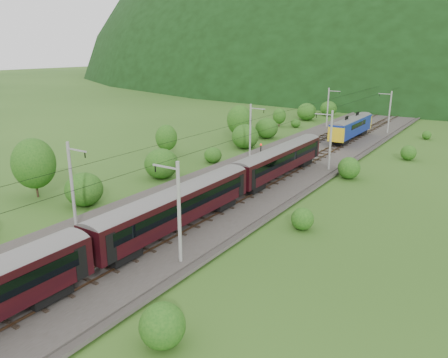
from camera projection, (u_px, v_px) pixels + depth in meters
The scene contains 14 objects.
ground at pixel (124, 245), 37.27m from camera, with size 600.00×600.00×0.00m, color #2A4E18.
railbed at pixel (195, 209), 45.22m from camera, with size 14.00×220.00×0.30m, color #38332D.
track_left at pixel (177, 203), 46.42m from camera, with size 2.40×220.00×0.27m.
track_right at pixel (214, 212), 43.89m from camera, with size 2.40×220.00×0.27m.
catenary_left at pixel (251, 130), 64.76m from camera, with size 2.54×192.28×8.00m.
catenary_right at pixel (330, 139), 58.31m from camera, with size 2.54×192.28×8.00m.
overhead_wires at pixel (193, 143), 43.21m from camera, with size 4.83×198.00×0.03m.
mountain_ridge at pixel (296, 69), 340.25m from camera, with size 336.00×280.00×132.00m, color black.
train at pixel (177, 200), 38.59m from camera, with size 2.69×107.48×4.66m.
hazard_post_near at pixel (343, 131), 83.06m from camera, with size 0.15×0.15×1.45m, color red.
hazard_post_far at pixel (354, 127), 87.09m from camera, with size 0.15×0.15×1.38m, color red.
signal at pixel (261, 150), 64.69m from camera, with size 0.25×0.25×2.28m.
vegetation_left at pixel (168, 149), 61.07m from camera, with size 11.72×145.18×6.77m.
vegetation_right at pixel (283, 239), 35.93m from camera, with size 6.96×103.22×2.54m.
Camera 1 is at (25.89, -23.70, 16.20)m, focal length 35.00 mm.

